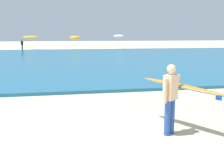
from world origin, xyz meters
TOP-DOWN VIEW (x-y plane):
  - sea at (0.00, 19.46)m, footprint 120.00×28.00m
  - surfer_with_board at (3.51, 1.23)m, footprint 1.65×2.18m
  - beach_umbrella_1 at (-5.18, 35.23)m, footprint 2.29×2.31m
  - beach_umbrella_2 at (1.65, 35.21)m, footprint 1.73×1.75m
  - beach_umbrella_3 at (8.73, 35.16)m, footprint 1.74×1.74m
  - beachgoer_near_row_left at (-6.17, 33.57)m, footprint 0.32×0.20m

SIDE VIEW (x-z plane):
  - sea at x=0.00m, z-range 0.00..0.14m
  - beachgoer_near_row_left at x=-6.17m, z-range 0.05..1.63m
  - surfer_with_board at x=3.51m, z-range 0.16..1.89m
  - beach_umbrella_2 at x=1.65m, z-range 0.80..2.95m
  - beach_umbrella_1 at x=-5.18m, z-range 0.87..3.06m
  - beach_umbrella_3 at x=8.73m, z-range 0.95..3.28m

